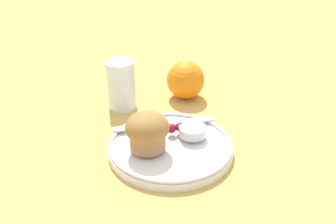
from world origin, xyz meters
name	(u,v)px	position (x,y,z in m)	size (l,w,h in m)	color
ground_plane	(179,150)	(0.00, 0.00, 0.00)	(3.00, 3.00, 0.00)	tan
plate	(171,148)	(-0.02, 0.00, 0.01)	(0.22, 0.22, 0.02)	white
muffin	(147,131)	(-0.06, -0.01, 0.05)	(0.07, 0.07, 0.07)	#9E7047
cream_ramekin	(192,130)	(0.03, 0.01, 0.03)	(0.05, 0.05, 0.02)	silver
berry_pair	(176,128)	(0.00, 0.03, 0.03)	(0.03, 0.02, 0.02)	maroon
butter_knife	(164,124)	(-0.01, 0.06, 0.02)	(0.20, 0.02, 0.00)	silver
orange_fruit	(186,80)	(0.07, 0.20, 0.04)	(0.08, 0.08, 0.08)	orange
juice_glass	(121,85)	(-0.08, 0.19, 0.05)	(0.06, 0.06, 0.10)	silver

